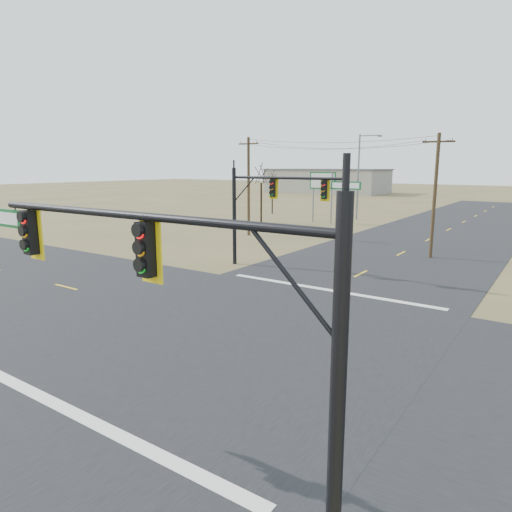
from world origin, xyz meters
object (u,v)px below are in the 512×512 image
at_px(bare_tree_a, 261,173).
at_px(utility_pole_near, 435,194).
at_px(highway_sign, 323,187).
at_px(streetlight_c, 360,172).
at_px(bare_tree_b, 272,177).
at_px(utility_pole_far, 249,185).
at_px(mast_arm_far, 275,197).
at_px(mast_arm_near, 145,271).

bearing_deg(bare_tree_a, utility_pole_near, -26.02).
distance_m(utility_pole_near, highway_sign, 21.30).
xyz_separation_m(streetlight_c, bare_tree_b, (-12.62, 0.18, -0.77)).
bearing_deg(streetlight_c, utility_pole_far, -122.98).
distance_m(streetlight_c, bare_tree_b, 12.65).
bearing_deg(mast_arm_far, bare_tree_b, 101.98).
bearing_deg(mast_arm_near, utility_pole_near, 93.65).
relative_size(utility_pole_far, highway_sign, 1.56).
relative_size(utility_pole_far, streetlight_c, 0.89).
bearing_deg(bare_tree_b, utility_pole_near, -37.12).
relative_size(mast_arm_near, mast_arm_far, 1.17).
bearing_deg(utility_pole_far, highway_sign, 84.42).
bearing_deg(highway_sign, bare_tree_a, -155.97).
bearing_deg(streetlight_c, bare_tree_b, 157.61).
distance_m(highway_sign, bare_tree_a, 7.24).
xyz_separation_m(mast_arm_near, utility_pole_near, (-1.27, 27.77, 0.07)).
bearing_deg(utility_pole_far, mast_arm_near, -57.92).
distance_m(streetlight_c, bare_tree_a, 12.21).
height_order(bare_tree_a, bare_tree_b, bare_tree_a).
distance_m(utility_pole_far, bare_tree_b, 20.35).
bearing_deg(bare_tree_b, highway_sign, -27.55).
height_order(utility_pole_near, bare_tree_a, utility_pole_near).
xyz_separation_m(mast_arm_near, utility_pole_far, (-18.29, 29.18, 0.24)).
bearing_deg(bare_tree_b, mast_arm_far, -57.26).
height_order(streetlight_c, bare_tree_b, streetlight_c).
relative_size(utility_pole_near, utility_pole_far, 0.96).
xyz_separation_m(utility_pole_near, bare_tree_a, (-21.77, 10.63, 1.14)).
bearing_deg(mast_arm_far, mast_arm_near, -85.84).
bearing_deg(mast_arm_near, utility_pole_far, 123.11).
distance_m(mast_arm_near, bare_tree_b, 54.73).
bearing_deg(bare_tree_b, utility_pole_far, -63.83).
xyz_separation_m(highway_sign, bare_tree_a, (-6.02, -3.70, 1.56)).
distance_m(mast_arm_far, highway_sign, 25.49).
bearing_deg(utility_pole_far, streetlight_c, 78.61).
distance_m(mast_arm_far, bare_tree_b, 34.86).
relative_size(highway_sign, streetlight_c, 0.57).
relative_size(highway_sign, bare_tree_a, 0.81).
xyz_separation_m(mast_arm_far, bare_tree_b, (-18.85, 29.32, 0.34)).
xyz_separation_m(highway_sign, bare_tree_b, (-10.24, 5.34, 0.83)).
distance_m(utility_pole_near, streetlight_c, 23.67).
bearing_deg(streetlight_c, bare_tree_a, -155.04).
distance_m(mast_arm_far, utility_pole_near, 12.01).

